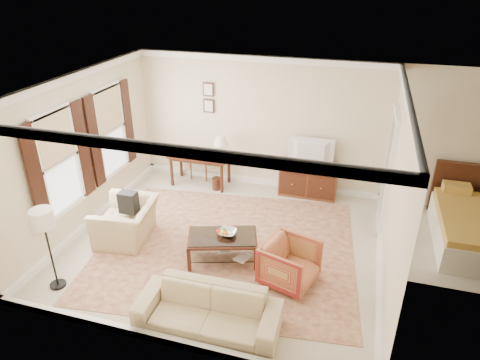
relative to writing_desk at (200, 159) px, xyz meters
The scene contains 20 objects.
room_shell 3.04m from the writing_desk, 58.44° to the right, with size 5.51×5.01×2.91m.
window_front 3.24m from the writing_desk, 117.46° to the right, with size 0.12×1.56×1.80m, color #CCB284, non-canonical shape.
window_rear 2.06m from the writing_desk, 141.04° to the right, with size 0.12×1.56×1.80m, color #CCB284, non-canonical shape.
doorway 4.04m from the writing_desk, ahead, with size 0.10×1.12×2.25m, color white, non-canonical shape.
rug 2.66m from the writing_desk, 58.69° to the right, with size 4.47×3.83×0.01m, color maroon.
writing_desk is the anchor object (origin of this frame).
desk_chair 0.38m from the writing_desk, 108.55° to the left, with size 0.45×0.45×1.05m, color brown, non-canonical shape.
desk_lamp 0.62m from the writing_desk, ahead, with size 0.32×0.32×0.50m, color silver, non-canonical shape.
framed_prints 1.37m from the writing_desk, 76.29° to the left, with size 0.25×0.04×0.68m, color #3C1B11, non-canonical shape.
sideboard 2.46m from the writing_desk, ahead, with size 1.23×0.47×0.76m, color brown.
tv 2.51m from the writing_desk, ahead, with size 0.92×0.53×0.12m, color black.
coffee_table 2.94m from the writing_desk, 61.44° to the right, with size 1.30×0.99×0.49m.
fruit_bowl 2.92m from the writing_desk, 59.71° to the right, with size 0.42×0.42×0.10m, color silver.
book_a 2.89m from the writing_desk, 62.83° to the right, with size 0.28×0.04×0.38m, color brown.
book_b 3.14m from the writing_desk, 57.29° to the right, with size 0.28×0.03×0.38m, color brown.
striped_armchair 3.84m from the writing_desk, 47.45° to the right, with size 0.78×0.73×0.80m, color maroon.
club_armchair 2.51m from the writing_desk, 101.06° to the right, with size 1.11×0.72×0.97m, color tan.
backpack 2.39m from the writing_desk, 101.22° to the right, with size 0.32×0.22×0.40m, color black.
sofa 4.43m from the writing_desk, 67.46° to the right, with size 1.99×0.58×0.78m, color tan.
floor_lamp 4.08m from the writing_desk, 102.61° to the right, with size 0.34×0.34×1.38m.
Camera 1 is at (2.12, -6.15, 4.52)m, focal length 32.00 mm.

